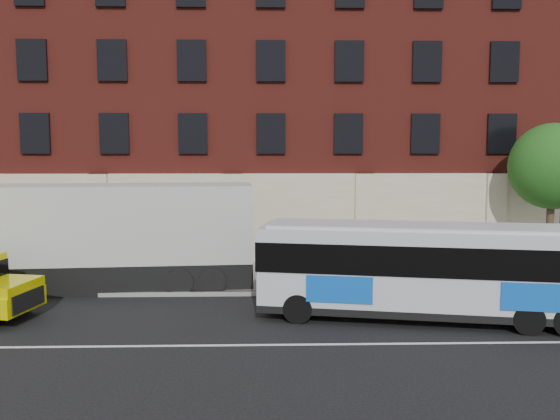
{
  "coord_description": "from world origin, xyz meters",
  "views": [
    {
      "loc": [
        1.39,
        -15.35,
        5.36
      ],
      "look_at": [
        1.98,
        5.5,
        3.16
      ],
      "focal_mm": 38.61,
      "sensor_mm": 36.0,
      "label": 1
    }
  ],
  "objects": [
    {
      "name": "ground",
      "position": [
        0.0,
        0.0,
        0.0
      ],
      "size": [
        120.0,
        120.0,
        0.0
      ],
      "primitive_type": "plane",
      "color": "black",
      "rests_on": "ground"
    },
    {
      "name": "sidewalk",
      "position": [
        0.0,
        9.0,
        0.07
      ],
      "size": [
        60.0,
        6.0,
        0.15
      ],
      "primitive_type": "cube",
      "color": "gray",
      "rests_on": "ground"
    },
    {
      "name": "kerb",
      "position": [
        0.0,
        6.0,
        0.07
      ],
      "size": [
        60.0,
        0.25,
        0.15
      ],
      "primitive_type": "cube",
      "color": "gray",
      "rests_on": "ground"
    },
    {
      "name": "lane_line",
      "position": [
        0.0,
        0.5,
        0.01
      ],
      "size": [
        60.0,
        0.12,
        0.01
      ],
      "primitive_type": "cube",
      "color": "silver",
      "rests_on": "ground"
    },
    {
      "name": "building",
      "position": [
        -0.01,
        16.92,
        7.58
      ],
      "size": [
        30.0,
        12.1,
        15.0
      ],
      "color": "maroon",
      "rests_on": "sidewalk"
    },
    {
      "name": "street_tree",
      "position": [
        13.54,
        9.48,
        4.41
      ],
      "size": [
        3.6,
        3.6,
        6.2
      ],
      "color": "#3A2A1D",
      "rests_on": "sidewalk"
    },
    {
      "name": "city_bus",
      "position": [
        6.71,
        2.7,
        1.65
      ],
      "size": [
        11.13,
        4.43,
        2.98
      ],
      "color": "silver",
      "rests_on": "ground"
    },
    {
      "name": "shipping_container",
      "position": [
        -4.98,
        7.03,
        1.95
      ],
      "size": [
        12.0,
        3.26,
        3.95
      ],
      "color": "black",
      "rests_on": "ground"
    }
  ]
}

